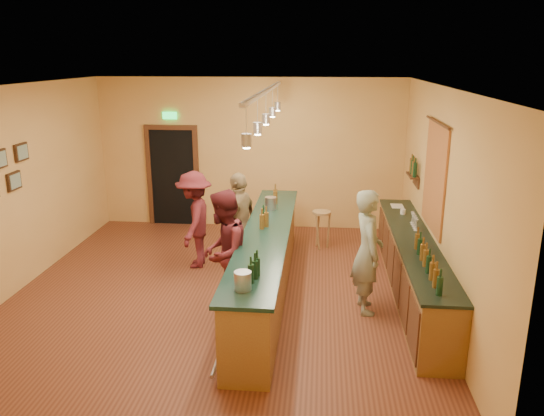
# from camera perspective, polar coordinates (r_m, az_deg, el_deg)

# --- Properties ---
(floor) EXTENTS (7.00, 7.00, 0.00)m
(floor) POSITION_cam_1_polar(r_m,az_deg,el_deg) (8.55, -5.42, -9.06)
(floor) COLOR #5D2B1A
(floor) RESTS_ON ground
(ceiling) EXTENTS (6.50, 7.00, 0.02)m
(ceiling) POSITION_cam_1_polar(r_m,az_deg,el_deg) (7.75, -6.05, 12.88)
(ceiling) COLOR silver
(ceiling) RESTS_ON wall_back
(wall_back) EXTENTS (6.50, 0.02, 3.20)m
(wall_back) POSITION_cam_1_polar(r_m,az_deg,el_deg) (11.38, -2.38, 5.84)
(wall_back) COLOR tan
(wall_back) RESTS_ON floor
(wall_front) EXTENTS (6.50, 0.02, 3.20)m
(wall_front) POSITION_cam_1_polar(r_m,az_deg,el_deg) (4.81, -13.71, -9.26)
(wall_front) COLOR tan
(wall_front) RESTS_ON floor
(wall_left) EXTENTS (0.02, 7.00, 3.20)m
(wall_left) POSITION_cam_1_polar(r_m,az_deg,el_deg) (9.19, -26.05, 1.72)
(wall_left) COLOR tan
(wall_left) RESTS_ON floor
(wall_right) EXTENTS (0.02, 7.00, 3.20)m
(wall_right) POSITION_cam_1_polar(r_m,az_deg,el_deg) (8.05, 17.64, 0.76)
(wall_right) COLOR tan
(wall_right) RESTS_ON floor
(doorway) EXTENTS (1.15, 0.09, 2.48)m
(doorway) POSITION_cam_1_polar(r_m,az_deg,el_deg) (11.79, -10.60, 3.59)
(doorway) COLOR black
(doorway) RESTS_ON wall_back
(tapestry) EXTENTS (0.03, 1.40, 1.60)m
(tapestry) POSITION_cam_1_polar(r_m,az_deg,el_deg) (8.36, 17.10, 3.14)
(tapestry) COLOR #9F2C1F
(tapestry) RESTS_ON wall_right
(bottle_shelf) EXTENTS (0.17, 0.55, 0.54)m
(bottle_shelf) POSITION_cam_1_polar(r_m,az_deg,el_deg) (9.83, 14.99, 4.06)
(bottle_shelf) COLOR #4B2816
(bottle_shelf) RESTS_ON wall_right
(back_counter) EXTENTS (0.60, 4.55, 1.27)m
(back_counter) POSITION_cam_1_polar(r_m,az_deg,el_deg) (8.51, 14.91, -6.11)
(back_counter) COLOR brown
(back_counter) RESTS_ON floor
(tasting_bar) EXTENTS (0.73, 5.10, 1.38)m
(tasting_bar) POSITION_cam_1_polar(r_m,az_deg,el_deg) (8.21, -0.62, -5.47)
(tasting_bar) COLOR brown
(tasting_bar) RESTS_ON floor
(pendant_track) EXTENTS (0.11, 4.60, 0.50)m
(pendant_track) POSITION_cam_1_polar(r_m,az_deg,el_deg) (7.66, -0.66, 11.30)
(pendant_track) COLOR silver
(pendant_track) RESTS_ON ceiling
(bartender) EXTENTS (0.53, 0.72, 1.83)m
(bartender) POSITION_cam_1_polar(r_m,az_deg,el_deg) (7.74, 10.24, -4.64)
(bartender) COLOR gray
(bartender) RESTS_ON floor
(customer_a) EXTENTS (0.81, 0.98, 1.83)m
(customer_a) POSITION_cam_1_polar(r_m,az_deg,el_deg) (7.61, -5.23, -4.82)
(customer_a) COLOR #59191E
(customer_a) RESTS_ON floor
(customer_b) EXTENTS (0.69, 1.10, 1.75)m
(customer_b) POSITION_cam_1_polar(r_m,az_deg,el_deg) (9.05, -3.47, -1.61)
(customer_b) COLOR #997A51
(customer_b) RESTS_ON floor
(customer_c) EXTENTS (0.66, 1.12, 1.71)m
(customer_c) POSITION_cam_1_polar(r_m,az_deg,el_deg) (9.37, -8.32, -1.25)
(customer_c) COLOR #59191E
(customer_c) RESTS_ON floor
(bar_stool) EXTENTS (0.36, 0.36, 0.74)m
(bar_stool) POSITION_cam_1_polar(r_m,az_deg,el_deg) (10.25, 5.36, -1.13)
(bar_stool) COLOR olive
(bar_stool) RESTS_ON floor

